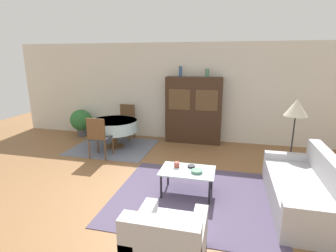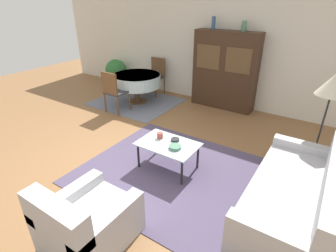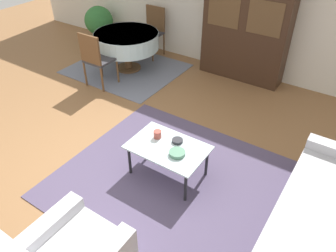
# 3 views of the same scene
# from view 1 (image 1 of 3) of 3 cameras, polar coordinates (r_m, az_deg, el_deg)

# --- Properties ---
(ground_plane) EXTENTS (14.00, 14.00, 0.00)m
(ground_plane) POSITION_cam_1_polar(r_m,az_deg,el_deg) (4.50, -6.93, -16.16)
(ground_plane) COLOR brown
(wall_back) EXTENTS (10.00, 0.06, 2.70)m
(wall_back) POSITION_cam_1_polar(r_m,az_deg,el_deg) (7.43, 2.54, 7.33)
(wall_back) COLOR beige
(wall_back) RESTS_ON ground_plane
(area_rug) EXTENTS (2.71, 2.39, 0.01)m
(area_rug) POSITION_cam_1_polar(r_m,az_deg,el_deg) (4.63, 5.75, -15.08)
(area_rug) COLOR #4C425B
(area_rug) RESTS_ON ground_plane
(dining_rug) EXTENTS (2.04, 1.75, 0.01)m
(dining_rug) POSITION_cam_1_polar(r_m,az_deg,el_deg) (7.09, -11.81, -4.51)
(dining_rug) COLOR slate
(dining_rug) RESTS_ON ground_plane
(couch) EXTENTS (0.94, 2.07, 0.84)m
(couch) POSITION_cam_1_polar(r_m,az_deg,el_deg) (4.72, 27.91, -12.31)
(couch) COLOR #B2B2B7
(couch) RESTS_ON ground_plane
(armchair) EXTENTS (0.80, 0.92, 0.81)m
(armchair) POSITION_cam_1_polar(r_m,az_deg,el_deg) (3.17, -0.22, -24.51)
(armchair) COLOR #B2B2B7
(armchair) RESTS_ON ground_plane
(coffee_table) EXTENTS (0.92, 0.61, 0.44)m
(coffee_table) POSITION_cam_1_polar(r_m,az_deg,el_deg) (4.53, 4.25, -10.09)
(coffee_table) COLOR black
(coffee_table) RESTS_ON area_rug
(display_cabinet) EXTENTS (1.51, 0.39, 1.80)m
(display_cabinet) POSITION_cam_1_polar(r_m,az_deg,el_deg) (7.19, 5.58, 3.42)
(display_cabinet) COLOR #382316
(display_cabinet) RESTS_ON ground_plane
(dining_table) EXTENTS (1.21, 1.21, 0.72)m
(dining_table) POSITION_cam_1_polar(r_m,az_deg,el_deg) (6.94, -11.68, 0.03)
(dining_table) COLOR brown
(dining_table) RESTS_ON dining_rug
(dining_chair_near) EXTENTS (0.44, 0.44, 0.97)m
(dining_chair_near) POSITION_cam_1_polar(r_m,az_deg,el_deg) (6.24, -14.84, -2.00)
(dining_chair_near) COLOR brown
(dining_chair_near) RESTS_ON dining_rug
(dining_chair_far) EXTENTS (0.44, 0.44, 0.97)m
(dining_chair_far) POSITION_cam_1_polar(r_m,az_deg,el_deg) (7.68, -9.09, 1.41)
(dining_chair_far) COLOR brown
(dining_chair_far) RESTS_ON dining_rug
(floor_lamp) EXTENTS (0.45, 0.45, 1.51)m
(floor_lamp) POSITION_cam_1_polar(r_m,az_deg,el_deg) (5.76, 26.13, 3.17)
(floor_lamp) COLOR black
(floor_lamp) RESTS_ON ground_plane
(cup) EXTENTS (0.09, 0.09, 0.10)m
(cup) POSITION_cam_1_polar(r_m,az_deg,el_deg) (4.59, 1.90, -8.43)
(cup) COLOR #9E4238
(cup) RESTS_ON coffee_table
(bowl) EXTENTS (0.19, 0.19, 0.05)m
(bowl) POSITION_cam_1_polar(r_m,az_deg,el_deg) (4.43, 6.28, -9.78)
(bowl) COLOR #4C7A60
(bowl) RESTS_ON coffee_table
(bowl_small) EXTENTS (0.13, 0.13, 0.04)m
(bowl_small) POSITION_cam_1_polar(r_m,az_deg,el_deg) (4.62, 5.11, -8.73)
(bowl_small) COLOR #232328
(bowl_small) RESTS_ON coffee_table
(vase_tall) EXTENTS (0.09, 0.09, 0.28)m
(vase_tall) POSITION_cam_1_polar(r_m,az_deg,el_deg) (7.13, 2.73, 11.79)
(vase_tall) COLOR #33517A
(vase_tall) RESTS_ON display_cabinet
(vase_short) EXTENTS (0.11, 0.11, 0.21)m
(vase_short) POSITION_cam_1_polar(r_m,az_deg,el_deg) (7.03, 8.52, 11.36)
(vase_short) COLOR #4C7A60
(vase_short) RESTS_ON display_cabinet
(potted_plant) EXTENTS (0.63, 0.63, 0.81)m
(potted_plant) POSITION_cam_1_polar(r_m,az_deg,el_deg) (8.24, -18.39, 1.11)
(potted_plant) COLOR #4C4C51
(potted_plant) RESTS_ON ground_plane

